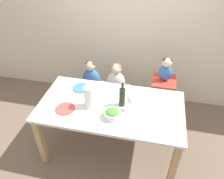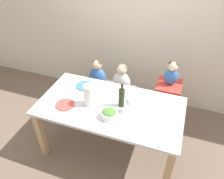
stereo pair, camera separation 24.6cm
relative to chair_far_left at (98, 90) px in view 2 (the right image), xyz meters
The scene contains 15 objects.
ground_plane 0.91m from the chair_far_left, 56.89° to the right, with size 14.00×14.00×0.00m, color #705B4C.
wall_back 1.22m from the chair_far_left, 51.57° to the left, with size 10.00×0.06×2.70m.
dining_table 0.87m from the chair_far_left, 56.89° to the right, with size 1.67×0.87×0.76m.
chair_far_left is the anchor object (origin of this frame).
chair_far_center 0.37m from the chair_far_left, ahead, with size 0.38×0.42×0.45m.
chair_right_highchair 1.06m from the chair_far_left, ahead, with size 0.32×0.36×0.74m.
person_child_left 0.29m from the chair_far_left, 90.00° to the left, with size 0.26×0.17×0.45m.
person_child_center 0.48m from the chair_far_left, ahead, with size 0.26×0.17×0.45m.
person_baby_right 1.18m from the chair_far_left, ahead, with size 0.18×0.13×0.34m.
wine_bottle 1.01m from the chair_far_left, 48.73° to the right, with size 0.07×0.07×0.30m.
paper_towel_roll 0.94m from the chair_far_left, 73.54° to the right, with size 0.12×0.12×0.26m.
wine_glass_near 1.12m from the chair_far_left, 46.80° to the right, with size 0.08×0.08×0.19m.
salad_bowl_large 1.11m from the chair_far_left, 59.89° to the right, with size 0.18×0.18×0.10m.
dinner_plate_front_left 0.95m from the chair_far_left, 92.59° to the right, with size 0.22×0.22×0.01m.
dinner_plate_back_left 0.60m from the chair_far_left, 88.16° to the right, with size 0.22×0.22×0.01m.
Camera 2 is at (0.65, -1.78, 2.43)m, focal length 35.00 mm.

